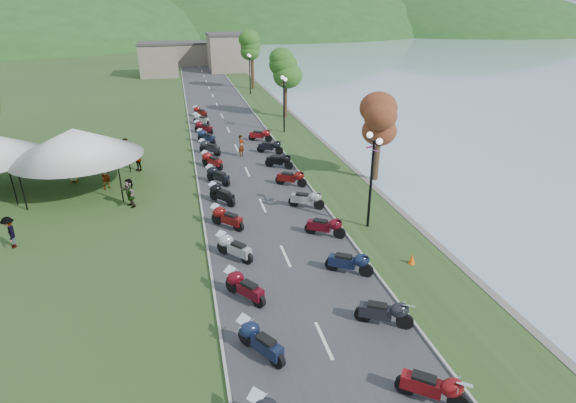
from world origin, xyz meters
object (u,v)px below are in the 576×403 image
pedestrian_a (108,189)px  pedestrian_b (128,161)px  pedestrian_c (14,247)px  vendor_tent_main (79,160)px

pedestrian_a → pedestrian_b: bearing=34.1°
pedestrian_b → pedestrian_c: size_ratio=1.09×
pedestrian_b → pedestrian_c: bearing=81.0°
pedestrian_b → pedestrian_c: pedestrian_b is taller
pedestrian_a → pedestrian_c: 7.86m
vendor_tent_main → pedestrian_b: size_ratio=3.00×
pedestrian_a → pedestrian_b: 5.69m
pedestrian_c → vendor_tent_main: bearing=143.6°
pedestrian_c → pedestrian_b: bearing=140.7°
vendor_tent_main → pedestrian_b: 6.16m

